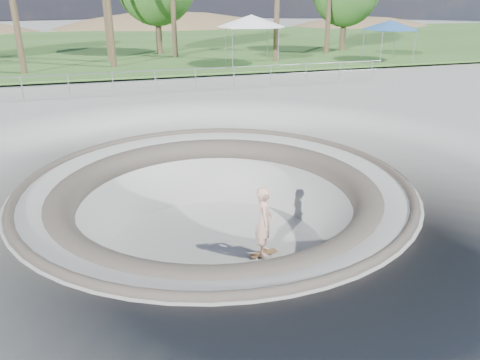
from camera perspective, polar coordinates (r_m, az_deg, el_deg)
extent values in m
plane|color=gray|center=(12.38, -2.98, -0.37)|extent=(180.00, 180.00, 0.00)
torus|color=gray|center=(13.26, -2.81, -8.39)|extent=(14.00, 14.00, 4.00)
cylinder|color=gray|center=(13.24, -2.82, -8.20)|extent=(6.60, 6.60, 0.10)
torus|color=#4E493F|center=(12.38, -2.98, -0.45)|extent=(10.24, 10.24, 0.24)
torus|color=#4E493F|center=(12.55, -2.94, -2.27)|extent=(8.91, 8.91, 0.81)
cube|color=#356126|center=(45.43, -13.92, 15.64)|extent=(180.00, 36.00, 0.12)
ellipsoid|color=olive|center=(73.02, -8.38, 11.76)|extent=(61.60, 44.00, 28.60)
ellipsoid|color=olive|center=(74.22, 14.22, 13.46)|extent=(42.00, 30.00, 19.50)
cylinder|color=#94979C|center=(23.55, -10.37, 12.97)|extent=(25.00, 0.05, 0.05)
cylinder|color=#94979C|center=(23.62, -10.29, 11.89)|extent=(25.00, 0.05, 0.05)
cube|color=olive|center=(12.73, 2.89, -8.90)|extent=(0.80, 0.34, 0.02)
cylinder|color=#B6B5BB|center=(12.75, 2.88, -9.02)|extent=(0.06, 0.16, 0.03)
cylinder|color=#B6B5BB|center=(12.75, 2.88, -9.02)|extent=(0.06, 0.16, 0.03)
cylinder|color=beige|center=(12.75, 2.88, -9.05)|extent=(0.06, 0.04, 0.06)
cylinder|color=beige|center=(12.75, 2.88, -9.05)|extent=(0.06, 0.04, 0.06)
cylinder|color=beige|center=(12.75, 2.88, -9.05)|extent=(0.06, 0.04, 0.06)
cylinder|color=beige|center=(12.75, 2.88, -9.05)|extent=(0.06, 0.04, 0.06)
imported|color=#E0AB91|center=(12.27, 2.97, -5.04)|extent=(0.64, 0.80, 1.90)
cylinder|color=#94979C|center=(29.70, -0.52, 15.58)|extent=(0.06, 0.06, 2.28)
cylinder|color=#94979C|center=(30.64, 4.90, 15.70)|extent=(0.06, 0.06, 2.28)
cylinder|color=#94979C|center=(32.48, -2.03, 16.11)|extent=(0.06, 0.06, 2.28)
cylinder|color=#94979C|center=(33.34, 3.00, 16.25)|extent=(0.06, 0.06, 2.28)
cube|color=white|center=(31.40, 1.36, 18.20)|extent=(3.45, 3.45, 0.08)
cone|color=white|center=(31.38, 1.36, 18.86)|extent=(6.12, 6.12, 0.73)
cylinder|color=#94979C|center=(33.56, 16.98, 15.13)|extent=(0.06, 0.06, 1.96)
cylinder|color=#94979C|center=(34.99, 20.52, 14.96)|extent=(0.06, 0.06, 1.96)
cylinder|color=#94979C|center=(35.66, 14.74, 15.70)|extent=(0.06, 0.06, 1.96)
cylinder|color=#94979C|center=(37.01, 18.18, 15.55)|extent=(0.06, 0.06, 1.96)
cube|color=#295795|center=(35.19, 17.82, 17.08)|extent=(2.79, 2.79, 0.08)
cone|color=#295795|center=(35.17, 17.88, 17.58)|extent=(5.29, 5.29, 0.62)
cylinder|color=brown|center=(37.87, -9.96, 18.58)|extent=(0.44, 0.44, 5.06)
cylinder|color=brown|center=(40.49, 12.54, 18.25)|extent=(0.44, 0.44, 4.57)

